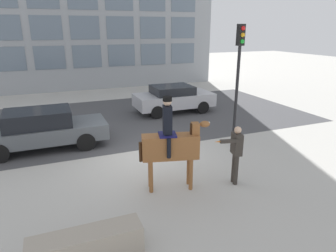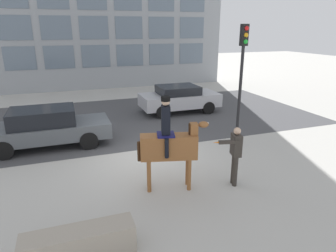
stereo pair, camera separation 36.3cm
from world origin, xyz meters
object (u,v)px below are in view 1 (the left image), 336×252
(traffic_light, at_px, (239,68))
(planter_ledge, at_px, (87,246))
(street_car_far_lane, at_px, (174,98))
(mounted_horse_lead, at_px, (171,144))
(street_car_near_lane, at_px, (42,129))
(pedestrian_bystander, at_px, (236,151))

(traffic_light, relative_size, planter_ledge, 2.06)
(street_car_far_lane, bearing_deg, traffic_light, -87.22)
(mounted_horse_lead, bearing_deg, street_car_near_lane, 140.65)
(pedestrian_bystander, distance_m, planter_ledge, 4.64)
(street_car_near_lane, distance_m, traffic_light, 7.47)
(street_car_near_lane, height_order, planter_ledge, street_car_near_lane)
(mounted_horse_lead, xyz_separation_m, street_car_far_lane, (3.20, 7.41, -0.57))
(street_car_near_lane, bearing_deg, mounted_horse_lead, -53.65)
(mounted_horse_lead, relative_size, planter_ledge, 1.22)
(street_car_near_lane, xyz_separation_m, planter_ledge, (0.74, -6.40, -0.47))
(pedestrian_bystander, relative_size, street_car_near_lane, 0.38)
(mounted_horse_lead, relative_size, traffic_light, 0.59)
(street_car_near_lane, xyz_separation_m, traffic_light, (6.75, -2.36, 2.17))
(mounted_horse_lead, xyz_separation_m, traffic_light, (3.46, 2.12, 1.61))
(street_car_far_lane, height_order, traffic_light, traffic_light)
(pedestrian_bystander, distance_m, traffic_light, 3.60)
(pedestrian_bystander, bearing_deg, street_car_near_lane, -30.79)
(street_car_far_lane, bearing_deg, planter_ledge, -121.66)
(pedestrian_bystander, relative_size, planter_ledge, 0.80)
(street_car_near_lane, xyz_separation_m, street_car_far_lane, (6.50, 2.93, -0.02))
(street_car_near_lane, distance_m, street_car_far_lane, 7.13)
(traffic_light, bearing_deg, street_car_far_lane, 92.78)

